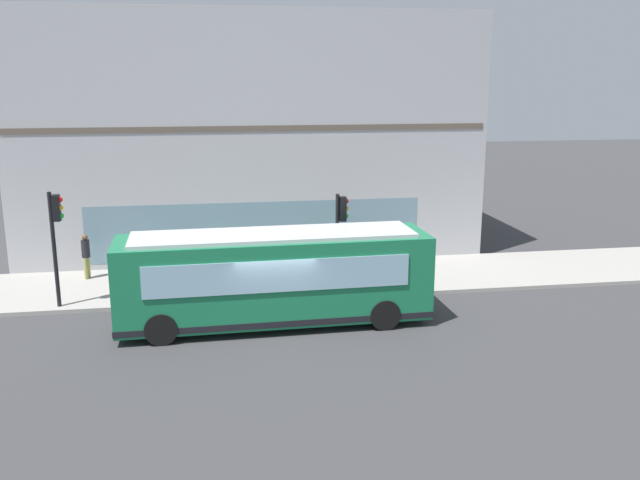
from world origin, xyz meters
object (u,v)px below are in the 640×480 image
object	(u,v)px
traffic_light_near_corner	(341,224)
pedestrian_near_building_entrance	(86,253)
newspaper_vending_box	(372,256)
fire_hydrant	(382,264)
pedestrian_walking_along_curb	(174,262)
pedestrian_by_light_pole	(342,244)
pedestrian_near_hydrant	(302,257)
traffic_light_down_block	(56,227)
city_bus_nearside	(274,278)

from	to	relation	value
traffic_light_near_corner	pedestrian_near_building_entrance	size ratio (longest dim) A/B	2.03
traffic_light_near_corner	newspaper_vending_box	xyz separation A→B (m)	(2.93, -1.93, -2.09)
pedestrian_near_building_entrance	fire_hydrant	bearing A→B (deg)	-95.02
pedestrian_walking_along_curb	pedestrian_by_light_pole	size ratio (longest dim) A/B	0.98
fire_hydrant	pedestrian_near_hydrant	xyz separation A→B (m)	(-0.74, 3.37, 0.61)
fire_hydrant	pedestrian_by_light_pole	world-z (taller)	pedestrian_by_light_pole
traffic_light_near_corner	pedestrian_near_building_entrance	distance (m)	10.17
newspaper_vending_box	pedestrian_near_hydrant	bearing A→B (deg)	116.65
pedestrian_walking_along_curb	fire_hydrant	bearing A→B (deg)	-84.99
pedestrian_by_light_pole	pedestrian_walking_along_curb	bearing A→B (deg)	103.41
traffic_light_down_block	city_bus_nearside	bearing A→B (deg)	-109.43
traffic_light_down_block	fire_hydrant	world-z (taller)	traffic_light_down_block
pedestrian_by_light_pole	traffic_light_near_corner	bearing A→B (deg)	167.54
traffic_light_near_corner	fire_hydrant	xyz separation A→B (m)	(2.07, -2.10, -2.18)
city_bus_nearside	pedestrian_near_building_entrance	world-z (taller)	city_bus_nearside
city_bus_nearside	traffic_light_down_block	xyz separation A→B (m)	(2.52, 7.14, 1.40)
traffic_light_near_corner	fire_hydrant	world-z (taller)	traffic_light_near_corner
pedestrian_near_hydrant	pedestrian_walking_along_curb	bearing A→B (deg)	89.70
pedestrian_walking_along_curb	pedestrian_near_building_entrance	size ratio (longest dim) A/B	0.97
pedestrian_walking_along_curb	pedestrian_by_light_pole	xyz separation A→B (m)	(1.61, -6.75, 0.03)
fire_hydrant	pedestrian_near_building_entrance	xyz separation A→B (m)	(1.03, 11.67, 0.68)
traffic_light_down_block	pedestrian_near_hydrant	size ratio (longest dim) A/B	2.38
pedestrian_by_light_pole	fire_hydrant	bearing A→B (deg)	-121.55
traffic_light_down_block	fire_hydrant	distance (m)	12.42
pedestrian_walking_along_curb	pedestrian_near_hydrant	world-z (taller)	pedestrian_walking_along_curb
city_bus_nearside	traffic_light_down_block	bearing A→B (deg)	70.57
city_bus_nearside	pedestrian_by_light_pole	size ratio (longest dim) A/B	5.69
city_bus_nearside	traffic_light_near_corner	world-z (taller)	traffic_light_near_corner
traffic_light_near_corner	pedestrian_near_hydrant	bearing A→B (deg)	43.62
city_bus_nearside	pedestrian_by_light_pole	xyz separation A→B (m)	(5.69, -3.38, -0.38)
pedestrian_near_building_entrance	pedestrian_by_light_pole	world-z (taller)	pedestrian_near_building_entrance
pedestrian_walking_along_curb	pedestrian_near_building_entrance	xyz separation A→B (m)	(1.74, 3.47, 0.04)
pedestrian_near_hydrant	newspaper_vending_box	xyz separation A→B (m)	(1.60, -3.19, -0.52)
traffic_light_near_corner	city_bus_nearside	bearing A→B (deg)	135.08
pedestrian_by_light_pole	pedestrian_near_hydrant	bearing A→B (deg)	130.45
pedestrian_walking_along_curb	traffic_light_down_block	bearing A→B (deg)	112.57
pedestrian_near_hydrant	newspaper_vending_box	distance (m)	3.61
pedestrian_near_hydrant	traffic_light_down_block	bearing A→B (deg)	100.16
traffic_light_down_block	newspaper_vending_box	distance (m)	12.43
fire_hydrant	pedestrian_by_light_pole	xyz separation A→B (m)	(0.89, 1.45, 0.67)
traffic_light_near_corner	pedestrian_near_hydrant	distance (m)	2.41
pedestrian_walking_along_curb	pedestrian_near_building_entrance	world-z (taller)	pedestrian_near_building_entrance
pedestrian_by_light_pole	pedestrian_near_hydrant	world-z (taller)	pedestrian_by_light_pole
pedestrian_walking_along_curb	newspaper_vending_box	size ratio (longest dim) A/B	1.93
fire_hydrant	pedestrian_walking_along_curb	world-z (taller)	pedestrian_walking_along_curb
traffic_light_down_block	newspaper_vending_box	xyz separation A→B (m)	(3.14, -11.79, -2.35)
pedestrian_walking_along_curb	pedestrian_near_hydrant	bearing A→B (deg)	-90.30
newspaper_vending_box	fire_hydrant	bearing A→B (deg)	-168.41
city_bus_nearside	pedestrian_by_light_pole	distance (m)	6.63
traffic_light_near_corner	newspaper_vending_box	world-z (taller)	traffic_light_near_corner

